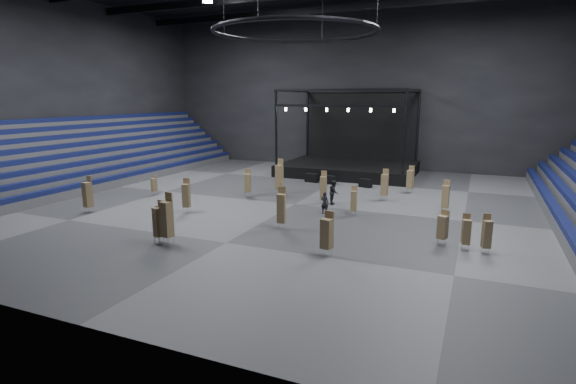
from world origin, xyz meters
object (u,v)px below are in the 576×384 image
at_px(chair_stack_2, 281,208).
at_px(chair_stack_14, 167,218).
at_px(chair_stack_0, 159,224).
at_px(crew_member, 334,192).
at_px(chair_stack_3, 410,179).
at_px(chair_stack_9, 446,196).
at_px(chair_stack_16, 158,221).
at_px(flight_case_right, 365,183).
at_px(chair_stack_8, 354,200).
at_px(chair_stack_4, 385,184).
at_px(stage, 350,160).
at_px(chair_stack_17, 466,231).
at_px(chair_stack_6, 323,187).
at_px(chair_stack_1, 327,233).
at_px(chair_stack_13, 279,177).
at_px(chair_stack_15, 443,227).
at_px(flight_case_left, 312,178).
at_px(chair_stack_12, 186,195).
at_px(man_center, 325,203).
at_px(chair_stack_10, 154,185).
at_px(chair_stack_7, 487,233).
at_px(chair_stack_11, 248,182).
at_px(flight_case_mid, 330,180).
at_px(chair_stack_5, 88,194).

height_order(chair_stack_2, chair_stack_14, chair_stack_14).
distance_m(chair_stack_0, crew_member, 14.75).
height_order(chair_stack_3, chair_stack_9, chair_stack_9).
relative_size(chair_stack_16, crew_member, 1.32).
bearing_deg(flight_case_right, chair_stack_16, -108.62).
bearing_deg(chair_stack_8, chair_stack_4, 68.75).
height_order(stage, chair_stack_17, stage).
bearing_deg(chair_stack_6, chair_stack_3, 42.00).
relative_size(chair_stack_1, chair_stack_4, 0.94).
bearing_deg(chair_stack_13, chair_stack_3, 31.10).
bearing_deg(chair_stack_3, chair_stack_1, -82.87).
bearing_deg(chair_stack_1, flight_case_right, 108.53).
bearing_deg(chair_stack_14, chair_stack_9, 54.29).
height_order(chair_stack_1, chair_stack_9, same).
bearing_deg(chair_stack_16, flight_case_right, 91.72).
bearing_deg(crew_member, chair_stack_13, 60.86).
height_order(stage, chair_stack_15, stage).
height_order(flight_case_left, chair_stack_0, chair_stack_0).
bearing_deg(chair_stack_12, chair_stack_1, -39.69).
relative_size(stage, chair_stack_8, 6.54).
bearing_deg(chair_stack_3, chair_stack_0, -107.28).
bearing_deg(flight_case_left, crew_member, -59.21).
distance_m(flight_case_right, chair_stack_8, 10.72).
distance_m(chair_stack_16, man_center, 12.11).
height_order(stage, chair_stack_6, stage).
bearing_deg(chair_stack_6, chair_stack_1, -78.24).
bearing_deg(chair_stack_15, chair_stack_10, -170.33).
bearing_deg(chair_stack_15, chair_stack_7, 5.80).
distance_m(chair_stack_4, chair_stack_15, 11.50).
bearing_deg(chair_stack_14, chair_stack_12, 127.24).
bearing_deg(chair_stack_13, chair_stack_0, -88.45).
bearing_deg(chair_stack_11, chair_stack_16, -107.11).
xyz_separation_m(chair_stack_12, chair_stack_13, (3.68, 8.39, 0.26)).
distance_m(chair_stack_4, chair_stack_11, 11.37).
relative_size(chair_stack_0, chair_stack_15, 1.04).
bearing_deg(chair_stack_7, stage, 101.31).
height_order(chair_stack_8, chair_stack_15, chair_stack_8).
relative_size(flight_case_left, flight_case_right, 1.09).
distance_m(stage, chair_stack_9, 18.21).
bearing_deg(chair_stack_11, chair_stack_9, -18.68).
bearing_deg(chair_stack_7, flight_case_left, 114.74).
xyz_separation_m(chair_stack_4, man_center, (-3.08, -6.09, -0.53)).
xyz_separation_m(stage, chair_stack_9, (11.12, -14.42, -0.18)).
distance_m(chair_stack_8, chair_stack_17, 9.04).
xyz_separation_m(flight_case_right, chair_stack_7, (10.34, -15.61, 0.75)).
relative_size(chair_stack_13, chair_stack_17, 1.51).
xyz_separation_m(flight_case_mid, chair_stack_15, (11.70, -15.32, 0.71)).
bearing_deg(chair_stack_5, flight_case_mid, 65.06).
xyz_separation_m(chair_stack_4, chair_stack_11, (-10.90, -3.25, -0.08)).
relative_size(flight_case_mid, chair_stack_10, 0.70).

